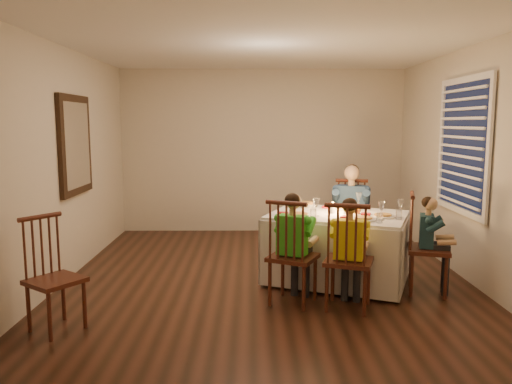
{
  "coord_description": "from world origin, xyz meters",
  "views": [
    {
      "loc": [
        -0.17,
        -5.52,
        1.76
      ],
      "look_at": [
        -0.12,
        0.15,
        0.97
      ],
      "focal_mm": 35.0,
      "sensor_mm": 36.0,
      "label": 1
    }
  ],
  "objects_px": {
    "chair_near_left": "(293,303)",
    "serving_bowl": "(306,205)",
    "chair_end": "(427,292)",
    "child_teal": "(427,292)",
    "child_green": "(293,303)",
    "child_yellow": "(347,308)",
    "dining_table": "(338,233)",
    "chair_extra": "(58,330)",
    "adult": "(349,262)",
    "chair_near_right": "(347,308)",
    "chair_adult": "(349,262)"
  },
  "relations": [
    {
      "from": "adult",
      "to": "child_yellow",
      "type": "relative_size",
      "value": 1.16
    },
    {
      "from": "chair_adult",
      "to": "chair_near_left",
      "type": "xyz_separation_m",
      "value": [
        -0.84,
        -1.45,
        0.0
      ]
    },
    {
      "from": "chair_near_left",
      "to": "serving_bowl",
      "type": "distance_m",
      "value": 1.36
    },
    {
      "from": "dining_table",
      "to": "child_green",
      "type": "distance_m",
      "value": 1.03
    },
    {
      "from": "adult",
      "to": "child_teal",
      "type": "distance_m",
      "value": 1.3
    },
    {
      "from": "chair_adult",
      "to": "adult",
      "type": "height_order",
      "value": "adult"
    },
    {
      "from": "chair_adult",
      "to": "adult",
      "type": "relative_size",
      "value": 0.84
    },
    {
      "from": "chair_extra",
      "to": "child_teal",
      "type": "relative_size",
      "value": 0.98
    },
    {
      "from": "chair_near_right",
      "to": "chair_end",
      "type": "xyz_separation_m",
      "value": [
        0.91,
        0.44,
        0.0
      ]
    },
    {
      "from": "chair_extra",
      "to": "chair_near_left",
      "type": "bearing_deg",
      "value": -36.84
    },
    {
      "from": "adult",
      "to": "child_teal",
      "type": "bearing_deg",
      "value": -50.88
    },
    {
      "from": "dining_table",
      "to": "chair_extra",
      "type": "distance_m",
      "value": 2.97
    },
    {
      "from": "chair_adult",
      "to": "child_teal",
      "type": "height_order",
      "value": "chair_adult"
    },
    {
      "from": "chair_end",
      "to": "child_yellow",
      "type": "distance_m",
      "value": 1.01
    },
    {
      "from": "chair_extra",
      "to": "serving_bowl",
      "type": "relative_size",
      "value": 4.81
    },
    {
      "from": "chair_near_right",
      "to": "child_green",
      "type": "bearing_deg",
      "value": 2.85
    },
    {
      "from": "dining_table",
      "to": "adult",
      "type": "bearing_deg",
      "value": 91.09
    },
    {
      "from": "dining_table",
      "to": "child_yellow",
      "type": "height_order",
      "value": "dining_table"
    },
    {
      "from": "chair_near_right",
      "to": "child_teal",
      "type": "relative_size",
      "value": 1.03
    },
    {
      "from": "child_green",
      "to": "child_yellow",
      "type": "bearing_deg",
      "value": -170.31
    },
    {
      "from": "dining_table",
      "to": "chair_near_left",
      "type": "distance_m",
      "value": 1.03
    },
    {
      "from": "child_green",
      "to": "chair_end",
      "type": "bearing_deg",
      "value": -142.75
    },
    {
      "from": "dining_table",
      "to": "adult",
      "type": "height_order",
      "value": "dining_table"
    },
    {
      "from": "chair_extra",
      "to": "child_green",
      "type": "relative_size",
      "value": 0.9
    },
    {
      "from": "chair_adult",
      "to": "child_teal",
      "type": "bearing_deg",
      "value": -50.88
    },
    {
      "from": "chair_end",
      "to": "child_green",
      "type": "xyz_separation_m",
      "value": [
        -1.43,
        -0.29,
        0.0
      ]
    },
    {
      "from": "chair_adult",
      "to": "chair_extra",
      "type": "relative_size",
      "value": 1.06
    },
    {
      "from": "child_green",
      "to": "child_teal",
      "type": "bearing_deg",
      "value": -142.75
    },
    {
      "from": "chair_end",
      "to": "adult",
      "type": "height_order",
      "value": "adult"
    },
    {
      "from": "child_yellow",
      "to": "chair_near_right",
      "type": "bearing_deg",
      "value": -0.0
    },
    {
      "from": "child_green",
      "to": "serving_bowl",
      "type": "relative_size",
      "value": 5.34
    },
    {
      "from": "chair_end",
      "to": "child_teal",
      "type": "bearing_deg",
      "value": 0.0
    },
    {
      "from": "chair_end",
      "to": "adult",
      "type": "xyz_separation_m",
      "value": [
        -0.58,
        1.16,
        0.0
      ]
    },
    {
      "from": "child_green",
      "to": "chair_adult",
      "type": "bearing_deg",
      "value": -94.47
    },
    {
      "from": "chair_near_left",
      "to": "child_yellow",
      "type": "relative_size",
      "value": 0.98
    },
    {
      "from": "chair_near_left",
      "to": "child_teal",
      "type": "bearing_deg",
      "value": -142.75
    },
    {
      "from": "chair_adult",
      "to": "chair_near_left",
      "type": "bearing_deg",
      "value": -107.86
    },
    {
      "from": "chair_end",
      "to": "child_yellow",
      "type": "bearing_deg",
      "value": 132.22
    },
    {
      "from": "chair_near_right",
      "to": "child_green",
      "type": "distance_m",
      "value": 0.53
    },
    {
      "from": "serving_bowl",
      "to": "child_teal",
      "type": "bearing_deg",
      "value": -33.53
    },
    {
      "from": "dining_table",
      "to": "adult",
      "type": "relative_size",
      "value": 1.42
    },
    {
      "from": "serving_bowl",
      "to": "chair_end",
      "type": "bearing_deg",
      "value": -33.53
    },
    {
      "from": "dining_table",
      "to": "serving_bowl",
      "type": "bearing_deg",
      "value": 149.55
    },
    {
      "from": "chair_end",
      "to": "child_teal",
      "type": "distance_m",
      "value": 0.0
    },
    {
      "from": "chair_end",
      "to": "serving_bowl",
      "type": "xyz_separation_m",
      "value": [
        -1.19,
        0.79,
        0.79
      ]
    },
    {
      "from": "child_yellow",
      "to": "child_teal",
      "type": "relative_size",
      "value": 1.06
    },
    {
      "from": "dining_table",
      "to": "chair_near_left",
      "type": "relative_size",
      "value": 1.69
    },
    {
      "from": "chair_adult",
      "to": "adult",
      "type": "bearing_deg",
      "value": 0.0
    },
    {
      "from": "chair_near_right",
      "to": "chair_extra",
      "type": "relative_size",
      "value": 1.06
    },
    {
      "from": "adult",
      "to": "child_green",
      "type": "distance_m",
      "value": 1.68
    }
  ]
}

